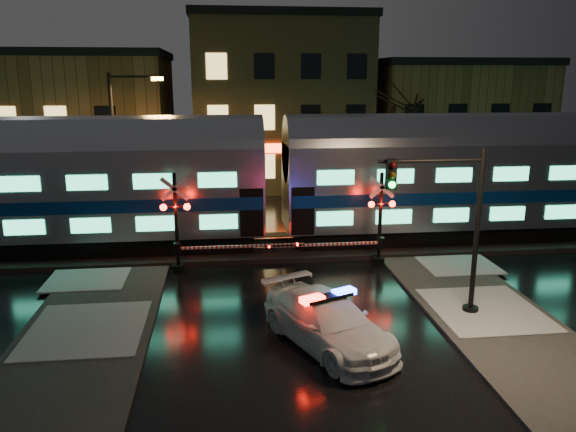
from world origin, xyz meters
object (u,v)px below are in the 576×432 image
(traffic_light, at_px, (451,230))
(streetlight, at_px, (119,142))
(crossing_signal_right, at_px, (372,228))
(police_car, at_px, (328,322))
(crossing_signal_left, at_px, (186,232))

(traffic_light, xyz_separation_m, streetlight, (-12.32, 12.07, 1.61))
(crossing_signal_right, height_order, streetlight, streetlight)
(police_car, relative_size, crossing_signal_left, 0.96)
(crossing_signal_right, bearing_deg, crossing_signal_left, 179.97)
(crossing_signal_right, height_order, crossing_signal_left, crossing_signal_left)
(traffic_light, bearing_deg, police_car, -163.52)
(traffic_light, bearing_deg, streetlight, 131.69)
(streetlight, bearing_deg, crossing_signal_right, -30.91)
(crossing_signal_right, relative_size, traffic_light, 1.00)
(police_car, distance_m, crossing_signal_left, 8.35)
(crossing_signal_right, xyz_separation_m, streetlight, (-11.19, 6.70, 2.96))
(streetlight, bearing_deg, police_car, -59.52)
(crossing_signal_left, xyz_separation_m, streetlight, (-3.53, 6.69, 2.90))
(police_car, bearing_deg, crossing_signal_right, 41.70)
(police_car, xyz_separation_m, crossing_signal_right, (3.15, 6.96, 0.88))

